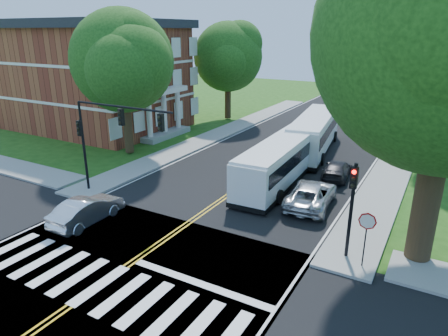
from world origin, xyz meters
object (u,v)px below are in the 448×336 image
Objects in this scene: bus_follow at (314,133)px; suv at (311,194)px; signal_ne at (352,199)px; hatchback at (87,210)px; dark_sedan at (337,170)px; signal_nw at (108,129)px; bus_lead at (280,161)px.

bus_follow is 11.56m from suv.
bus_follow is at bearing -77.74° from suv.
signal_ne is 0.37× the size of bus_follow.
dark_sedan is at bearing -127.87° from hatchback.
suv reaches higher than dark_sedan.
bus_follow is 20.11m from hatchback.
signal_nw reaches higher than signal_ne.
bus_follow reaches higher than dark_sedan.
signal_nw is at bearing -72.39° from hatchback.
hatchback is at bearing 63.75° from bus_follow.
bus_lead is at bearing -45.08° from suv.
bus_lead is 4.34m from dark_sedan.
hatchback is (-6.38, -19.05, -0.91)m from bus_follow.
signal_nw is 4.95m from hatchback.
suv is at bearing 99.21° from bus_follow.
signal_nw is 14.13m from signal_ne.
bus_lead reaches higher than suv.
signal_ne reaches higher than hatchback.
signal_nw reaches higher than bus_lead.
bus_follow is at bearing 64.80° from signal_nw.
signal_ne is 6.25m from suv.
bus_lead is at bearing -123.99° from hatchback.
bus_follow reaches higher than suv.
bus_follow is at bearing -110.23° from hatchback.
bus_follow is (7.49, 15.91, -2.75)m from signal_nw.
suv is at bearing 123.43° from signal_ne.
hatchback reaches higher than suv.
signal_nw is at bearing 41.60° from bus_lead.
signal_ne reaches higher than dark_sedan.
hatchback is 0.85× the size of suv.
signal_ne is 17.25m from bus_follow.
signal_nw reaches higher than dark_sedan.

